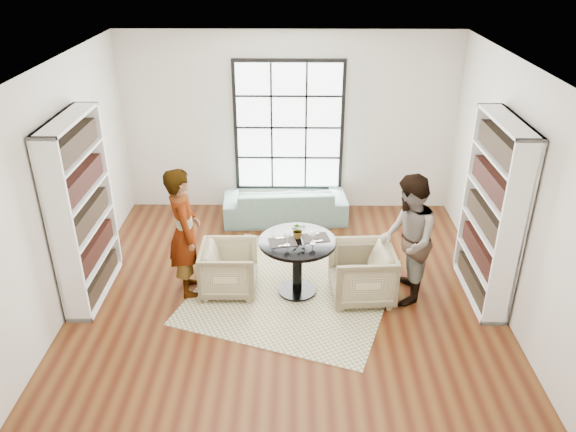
{
  "coord_description": "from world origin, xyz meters",
  "views": [
    {
      "loc": [
        0.1,
        -5.97,
        4.3
      ],
      "look_at": [
        0.02,
        0.4,
        1.09
      ],
      "focal_mm": 35.0,
      "sensor_mm": 36.0,
      "label": 1
    }
  ],
  "objects_px": {
    "armchair_right": "(361,273)",
    "flower_centerpiece": "(298,230)",
    "armchair_left": "(229,269)",
    "sofa": "(285,203)",
    "person_right": "(408,240)",
    "person_left": "(184,232)",
    "wine_glass_right": "(313,235)",
    "wine_glass_left": "(287,236)",
    "pedestal_table": "(297,255)"
  },
  "relations": [
    {
      "from": "sofa",
      "to": "flower_centerpiece",
      "type": "height_order",
      "value": "flower_centerpiece"
    },
    {
      "from": "sofa",
      "to": "flower_centerpiece",
      "type": "xyz_separation_m",
      "value": [
        0.2,
        -2.07,
        0.61
      ]
    },
    {
      "from": "person_left",
      "to": "wine_glass_left",
      "type": "relative_size",
      "value": 9.07
    },
    {
      "from": "sofa",
      "to": "person_left",
      "type": "relative_size",
      "value": 1.15
    },
    {
      "from": "wine_glass_right",
      "to": "wine_glass_left",
      "type": "bearing_deg",
      "value": -173.53
    },
    {
      "from": "armchair_right",
      "to": "armchair_left",
      "type": "bearing_deg",
      "value": -97.98
    },
    {
      "from": "pedestal_table",
      "to": "wine_glass_left",
      "type": "relative_size",
      "value": 5.13
    },
    {
      "from": "wine_glass_left",
      "to": "flower_centerpiece",
      "type": "height_order",
      "value": "flower_centerpiece"
    },
    {
      "from": "pedestal_table",
      "to": "sofa",
      "type": "relative_size",
      "value": 0.49
    },
    {
      "from": "sofa",
      "to": "armchair_left",
      "type": "bearing_deg",
      "value": 67.16
    },
    {
      "from": "pedestal_table",
      "to": "sofa",
      "type": "xyz_separation_m",
      "value": [
        -0.2,
        2.14,
        -0.28
      ]
    },
    {
      "from": "person_left",
      "to": "person_right",
      "type": "bearing_deg",
      "value": -108.42
    },
    {
      "from": "sofa",
      "to": "wine_glass_left",
      "type": "distance_m",
      "value": 2.36
    },
    {
      "from": "sofa",
      "to": "flower_centerpiece",
      "type": "distance_m",
      "value": 2.17
    },
    {
      "from": "wine_glass_left",
      "to": "armchair_right",
      "type": "bearing_deg",
      "value": 1.77
    },
    {
      "from": "armchair_left",
      "to": "wine_glass_right",
      "type": "distance_m",
      "value": 1.25
    },
    {
      "from": "sofa",
      "to": "person_right",
      "type": "bearing_deg",
      "value": 120.78
    },
    {
      "from": "armchair_right",
      "to": "wine_glass_left",
      "type": "bearing_deg",
      "value": -91.78
    },
    {
      "from": "pedestal_table",
      "to": "armchair_right",
      "type": "height_order",
      "value": "pedestal_table"
    },
    {
      "from": "wine_glass_left",
      "to": "wine_glass_right",
      "type": "distance_m",
      "value": 0.32
    },
    {
      "from": "wine_glass_right",
      "to": "person_right",
      "type": "bearing_deg",
      "value": -0.32
    },
    {
      "from": "sofa",
      "to": "wine_glass_left",
      "type": "xyz_separation_m",
      "value": [
        0.07,
        -2.28,
        0.64
      ]
    },
    {
      "from": "flower_centerpiece",
      "to": "armchair_left",
      "type": "bearing_deg",
      "value": -177.37
    },
    {
      "from": "person_left",
      "to": "sofa",
      "type": "bearing_deg",
      "value": -46.47
    },
    {
      "from": "armchair_left",
      "to": "flower_centerpiece",
      "type": "distance_m",
      "value": 1.07
    },
    {
      "from": "pedestal_table",
      "to": "wine_glass_left",
      "type": "xyz_separation_m",
      "value": [
        -0.13,
        -0.13,
        0.36
      ]
    },
    {
      "from": "pedestal_table",
      "to": "person_right",
      "type": "bearing_deg",
      "value": -4.18
    },
    {
      "from": "pedestal_table",
      "to": "flower_centerpiece",
      "type": "xyz_separation_m",
      "value": [
        0.01,
        0.08,
        0.33
      ]
    },
    {
      "from": "person_left",
      "to": "flower_centerpiece",
      "type": "bearing_deg",
      "value": -104.06
    },
    {
      "from": "wine_glass_left",
      "to": "flower_centerpiece",
      "type": "distance_m",
      "value": 0.25
    },
    {
      "from": "armchair_right",
      "to": "flower_centerpiece",
      "type": "height_order",
      "value": "flower_centerpiece"
    },
    {
      "from": "wine_glass_right",
      "to": "person_left",
      "type": "bearing_deg",
      "value": 175.56
    },
    {
      "from": "armchair_right",
      "to": "person_right",
      "type": "distance_m",
      "value": 0.74
    },
    {
      "from": "pedestal_table",
      "to": "person_right",
      "type": "height_order",
      "value": "person_right"
    },
    {
      "from": "person_left",
      "to": "armchair_right",
      "type": "bearing_deg",
      "value": -109.07
    },
    {
      "from": "person_right",
      "to": "wine_glass_right",
      "type": "distance_m",
      "value": 1.19
    },
    {
      "from": "pedestal_table",
      "to": "wine_glass_right",
      "type": "distance_m",
      "value": 0.41
    },
    {
      "from": "pedestal_table",
      "to": "sofa",
      "type": "height_order",
      "value": "pedestal_table"
    },
    {
      "from": "armchair_right",
      "to": "wine_glass_left",
      "type": "height_order",
      "value": "wine_glass_left"
    },
    {
      "from": "wine_glass_left",
      "to": "person_left",
      "type": "bearing_deg",
      "value": 172.94
    },
    {
      "from": "armchair_left",
      "to": "person_right",
      "type": "height_order",
      "value": "person_right"
    },
    {
      "from": "armchair_right",
      "to": "person_right",
      "type": "bearing_deg",
      "value": 86.45
    },
    {
      "from": "sofa",
      "to": "person_right",
      "type": "height_order",
      "value": "person_right"
    },
    {
      "from": "person_left",
      "to": "person_right",
      "type": "height_order",
      "value": "person_left"
    },
    {
      "from": "sofa",
      "to": "wine_glass_right",
      "type": "height_order",
      "value": "wine_glass_right"
    },
    {
      "from": "armchair_left",
      "to": "pedestal_table",
      "type": "bearing_deg",
      "value": -92.58
    },
    {
      "from": "armchair_left",
      "to": "wine_glass_left",
      "type": "relative_size",
      "value": 3.8
    },
    {
      "from": "person_left",
      "to": "flower_centerpiece",
      "type": "relative_size",
      "value": 8.2
    },
    {
      "from": "armchair_left",
      "to": "person_right",
      "type": "relative_size",
      "value": 0.43
    },
    {
      "from": "sofa",
      "to": "wine_glass_right",
      "type": "bearing_deg",
      "value": 95.5
    }
  ]
}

